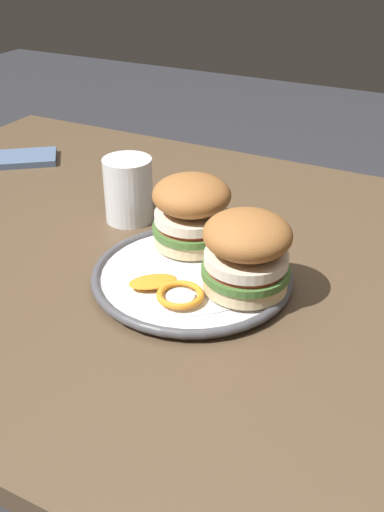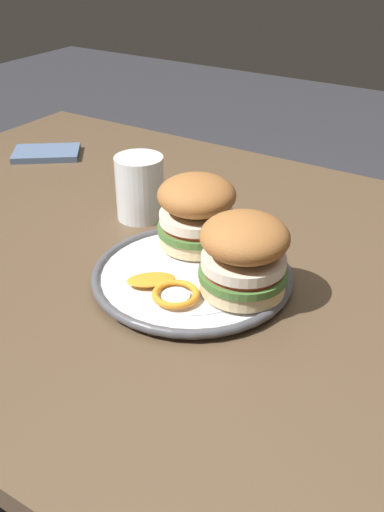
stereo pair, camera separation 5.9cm
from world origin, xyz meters
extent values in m
cube|color=brown|center=(0.00, 0.00, 0.76)|extent=(1.24, 0.84, 0.03)
cube|color=brown|center=(-0.56, 0.36, 0.37)|extent=(0.06, 0.06, 0.74)
cylinder|color=white|center=(0.06, -0.06, 0.78)|extent=(0.24, 0.24, 0.01)
torus|color=#4C4C51|center=(0.06, -0.06, 0.79)|extent=(0.27, 0.27, 0.01)
cylinder|color=white|center=(0.06, -0.06, 0.79)|extent=(0.19, 0.19, 0.00)
cylinder|color=beige|center=(0.03, 0.01, 0.80)|extent=(0.11, 0.11, 0.02)
cylinder|color=#477033|center=(0.03, 0.01, 0.82)|extent=(0.11, 0.11, 0.01)
cylinder|color=#BC3828|center=(0.03, 0.01, 0.82)|extent=(0.10, 0.10, 0.01)
cylinder|color=silver|center=(0.03, 0.01, 0.83)|extent=(0.10, 0.10, 0.01)
ellipsoid|color=#A36633|center=(0.03, 0.01, 0.87)|extent=(0.15, 0.15, 0.05)
cylinder|color=beige|center=(0.14, -0.06, 0.80)|extent=(0.11, 0.11, 0.02)
cylinder|color=#477033|center=(0.14, -0.06, 0.82)|extent=(0.11, 0.11, 0.01)
cylinder|color=#BC3828|center=(0.14, -0.06, 0.82)|extent=(0.10, 0.10, 0.01)
cylinder|color=silver|center=(0.14, -0.06, 0.83)|extent=(0.10, 0.10, 0.01)
ellipsoid|color=#A36633|center=(0.14, -0.06, 0.87)|extent=(0.14, 0.14, 0.05)
torus|color=orange|center=(0.08, -0.12, 0.80)|extent=(0.08, 0.08, 0.01)
cylinder|color=#F4E5C6|center=(0.08, -0.12, 0.79)|extent=(0.04, 0.04, 0.00)
ellipsoid|color=orange|center=(0.04, -0.11, 0.80)|extent=(0.07, 0.07, 0.01)
cylinder|color=white|center=(-0.11, 0.06, 0.83)|extent=(0.08, 0.08, 0.10)
cylinder|color=#5B2D19|center=(-0.11, 0.06, 0.80)|extent=(0.07, 0.07, 0.05)
cube|color=slate|center=(-0.43, 0.18, 0.78)|extent=(0.15, 0.14, 0.01)
camera|label=1|loc=(0.36, -0.64, 1.20)|focal=40.96mm
camera|label=2|loc=(0.42, -0.61, 1.20)|focal=40.96mm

